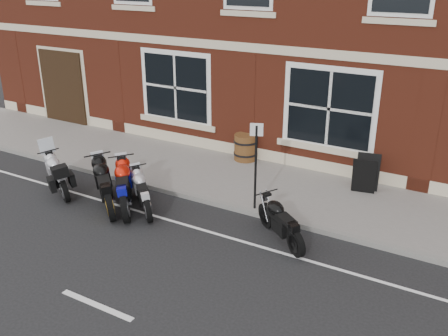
{
  "coord_description": "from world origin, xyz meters",
  "views": [
    {
      "loc": [
        5.53,
        -8.11,
        5.53
      ],
      "look_at": [
        -0.07,
        1.6,
        0.96
      ],
      "focal_mm": 40.0,
      "sensor_mm": 36.0,
      "label": 1
    }
  ],
  "objects": [
    {
      "name": "moto_sport_red",
      "position": [
        -2.08,
        0.32,
        0.59
      ],
      "size": [
        1.54,
        1.84,
        1.02
      ],
      "rotation": [
        0.0,
        0.0,
        0.69
      ],
      "color": "black",
      "rests_on": "ground"
    },
    {
      "name": "ground",
      "position": [
        0.0,
        0.0,
        0.0
      ],
      "size": [
        80.0,
        80.0,
        0.0
      ],
      "primitive_type": "plane",
      "color": "black",
      "rests_on": "ground"
    },
    {
      "name": "parking_sign",
      "position": [
        0.8,
        1.55,
        1.35
      ],
      "size": [
        0.28,
        0.14,
        2.12
      ],
      "rotation": [
        0.0,
        0.0,
        0.41
      ],
      "color": "black",
      "rests_on": "sidewalk"
    },
    {
      "name": "moto_touring_silver",
      "position": [
        -4.22,
        0.12,
        0.53
      ],
      "size": [
        1.76,
        1.13,
        1.3
      ],
      "rotation": [
        0.0,
        0.0,
        1.03
      ],
      "color": "black",
      "rests_on": "ground"
    },
    {
      "name": "a_board_sign",
      "position": [
        2.82,
        3.82,
        0.61
      ],
      "size": [
        0.64,
        0.48,
        0.97
      ],
      "primitive_type": null,
      "rotation": [
        0.0,
        0.0,
        0.17
      ],
      "color": "black",
      "rests_on": "sidewalk"
    },
    {
      "name": "moto_sport_silver",
      "position": [
        -1.63,
        0.41,
        0.5
      ],
      "size": [
        1.5,
        1.39,
        0.86
      ],
      "rotation": [
        0.0,
        0.0,
        0.83
      ],
      "color": "black",
      "rests_on": "ground"
    },
    {
      "name": "sidewalk",
      "position": [
        0.0,
        3.0,
        0.06
      ],
      "size": [
        30.0,
        3.0,
        0.12
      ],
      "primitive_type": "cube",
      "color": "slate",
      "rests_on": "ground"
    },
    {
      "name": "moto_naked_black",
      "position": [
        1.86,
        0.69,
        0.49
      ],
      "size": [
        1.58,
        1.26,
        0.86
      ],
      "rotation": [
        0.0,
        0.0,
        0.91
      ],
      "color": "black",
      "rests_on": "ground"
    },
    {
      "name": "moto_sport_black",
      "position": [
        -2.54,
        0.12,
        0.6
      ],
      "size": [
        1.83,
        1.65,
        1.04
      ],
      "rotation": [
        0.0,
        0.0,
        0.85
      ],
      "color": "black",
      "rests_on": "ground"
    },
    {
      "name": "barrel_planter",
      "position": [
        -0.9,
        4.3,
        0.51
      ],
      "size": [
        0.7,
        0.7,
        0.78
      ],
      "color": "#523315",
      "rests_on": "sidewalk"
    },
    {
      "name": "kerb",
      "position": [
        0.0,
        1.42,
        0.06
      ],
      "size": [
        30.0,
        0.16,
        0.12
      ],
      "primitive_type": "cube",
      "color": "slate",
      "rests_on": "ground"
    }
  ]
}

